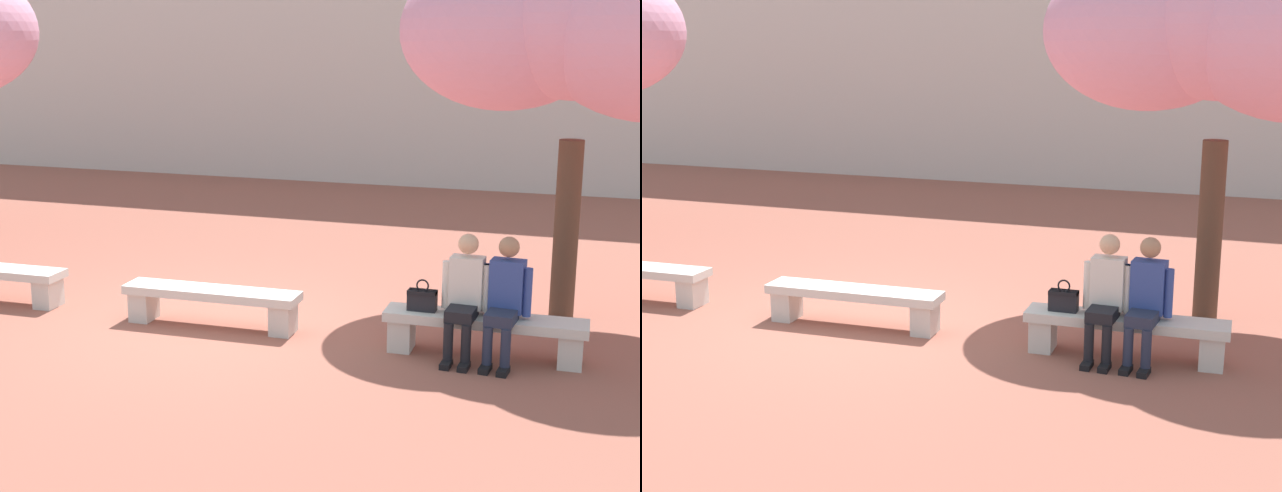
# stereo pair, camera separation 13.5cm
# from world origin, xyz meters

# --- Properties ---
(ground_plane) EXTENTS (100.00, 100.00, 0.00)m
(ground_plane) POSITION_xyz_m (0.00, 0.00, 0.00)
(ground_plane) COLOR #8E5142
(building_facade) EXTENTS (28.00, 4.00, 8.08)m
(building_facade) POSITION_xyz_m (0.00, 12.41, 4.04)
(building_facade) COLOR beige
(building_facade) RESTS_ON ground
(stone_bench_near_west) EXTENTS (2.09, 0.49, 0.45)m
(stone_bench_near_west) POSITION_xyz_m (0.00, 0.00, 0.31)
(stone_bench_near_west) COLOR beige
(stone_bench_near_west) RESTS_ON ground
(stone_bench_center) EXTENTS (2.09, 0.49, 0.45)m
(stone_bench_center) POSITION_xyz_m (3.11, 0.00, 0.31)
(stone_bench_center) COLOR beige
(stone_bench_center) RESTS_ON ground
(person_seated_left) EXTENTS (0.51, 0.69, 1.29)m
(person_seated_left) POSITION_xyz_m (2.91, -0.05, 0.70)
(person_seated_left) COLOR black
(person_seated_left) RESTS_ON ground
(person_seated_right) EXTENTS (0.51, 0.70, 1.29)m
(person_seated_right) POSITION_xyz_m (3.31, -0.05, 0.70)
(person_seated_right) COLOR black
(person_seated_right) RESTS_ON ground
(handbag) EXTENTS (0.30, 0.15, 0.34)m
(handbag) POSITION_xyz_m (2.46, -0.03, 0.58)
(handbag) COLOR black
(handbag) RESTS_ON stone_bench_center
(cherry_tree_main) EXTENTS (4.23, 2.83, 4.29)m
(cherry_tree_main) POSITION_xyz_m (3.83, 1.75, 3.32)
(cherry_tree_main) COLOR #513828
(cherry_tree_main) RESTS_ON ground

